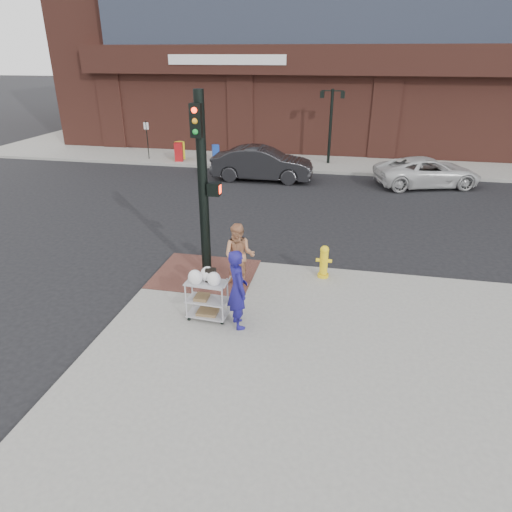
% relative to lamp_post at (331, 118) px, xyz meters
% --- Properties ---
extents(ground, '(220.00, 220.00, 0.00)m').
position_rel_lamp_post_xyz_m(ground, '(-2.00, -16.00, -2.62)').
color(ground, black).
rests_on(ground, ground).
extents(sidewalk_far, '(65.00, 36.00, 0.15)m').
position_rel_lamp_post_xyz_m(sidewalk_far, '(10.50, 16.00, -2.54)').
color(sidewalk_far, gray).
rests_on(sidewalk_far, ground).
extents(brick_curb_ramp, '(2.80, 2.40, 0.01)m').
position_rel_lamp_post_xyz_m(brick_curb_ramp, '(-2.60, -15.10, -2.46)').
color(brick_curb_ramp, '#552F28').
rests_on(brick_curb_ramp, sidewalk_near).
extents(lamp_post, '(1.32, 0.22, 4.00)m').
position_rel_lamp_post_xyz_m(lamp_post, '(0.00, 0.00, 0.00)').
color(lamp_post, black).
rests_on(lamp_post, sidewalk_far).
extents(parking_sign, '(0.05, 0.05, 2.20)m').
position_rel_lamp_post_xyz_m(parking_sign, '(-10.50, -1.00, -1.37)').
color(parking_sign, black).
rests_on(parking_sign, sidewalk_far).
extents(traffic_signal_pole, '(0.61, 0.51, 5.00)m').
position_rel_lamp_post_xyz_m(traffic_signal_pole, '(-2.48, -15.23, 0.21)').
color(traffic_signal_pole, black).
rests_on(traffic_signal_pole, sidewalk_near).
extents(woman_blue, '(0.74, 0.82, 1.89)m').
position_rel_lamp_post_xyz_m(woman_blue, '(-1.03, -17.51, -1.52)').
color(woman_blue, navy).
rests_on(woman_blue, sidewalk_near).
extents(pedestrian_tan, '(0.88, 0.70, 1.76)m').
position_rel_lamp_post_xyz_m(pedestrian_tan, '(-1.46, -15.59, -1.59)').
color(pedestrian_tan, tan).
rests_on(pedestrian_tan, sidewalk_near).
extents(sedan_dark, '(5.06, 1.85, 1.66)m').
position_rel_lamp_post_xyz_m(sedan_dark, '(-3.09, -3.90, -1.79)').
color(sedan_dark, black).
rests_on(sedan_dark, ground).
extents(minivan_white, '(5.39, 3.60, 1.37)m').
position_rel_lamp_post_xyz_m(minivan_white, '(4.91, -3.46, -1.93)').
color(minivan_white, silver).
rests_on(minivan_white, ground).
extents(utility_cart, '(0.97, 0.58, 1.30)m').
position_rel_lamp_post_xyz_m(utility_cart, '(-1.81, -17.36, -1.88)').
color(utility_cart, '#A5A5AB').
rests_on(utility_cart, sidewalk_near).
extents(fire_hydrant, '(0.45, 0.31, 0.95)m').
position_rel_lamp_post_xyz_m(fire_hydrant, '(0.72, -14.60, -1.98)').
color(fire_hydrant, yellow).
rests_on(fire_hydrant, sidewalk_near).
extents(newsbox_red, '(0.52, 0.49, 1.06)m').
position_rel_lamp_post_xyz_m(newsbox_red, '(-8.52, -1.23, -1.94)').
color(newsbox_red, '#A91317').
rests_on(newsbox_red, sidewalk_far).
extents(newsbox_yellow, '(0.55, 0.53, 1.02)m').
position_rel_lamp_post_xyz_m(newsbox_yellow, '(-8.64, -0.72, -1.96)').
color(newsbox_yellow, yellow).
rests_on(newsbox_yellow, sidewalk_far).
extents(newsbox_blue, '(0.49, 0.47, 0.91)m').
position_rel_lamp_post_xyz_m(newsbox_blue, '(-6.47, -0.65, -2.02)').
color(newsbox_blue, '#1B42B0').
rests_on(newsbox_blue, sidewalk_far).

